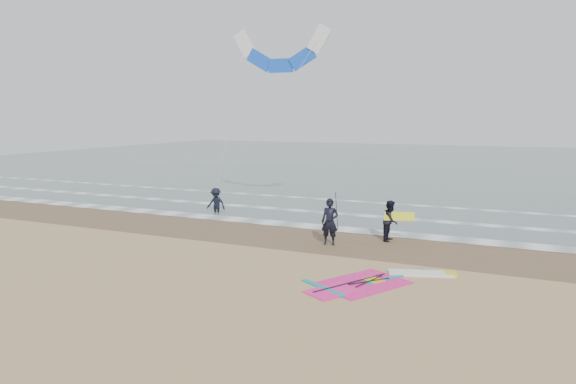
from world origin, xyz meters
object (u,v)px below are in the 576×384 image
at_px(person_standing, 330,222).
at_px(person_wading, 216,198).
at_px(surf_kite, 280,54).
at_px(windsurf_rig, 380,281).
at_px(person_walking, 391,221).

height_order(person_standing, person_wading, person_standing).
bearing_deg(surf_kite, person_standing, -52.10).
height_order(person_standing, surf_kite, surf_kite).
relative_size(windsurf_rig, person_standing, 2.38).
height_order(windsurf_rig, person_walking, person_walking).
bearing_deg(person_wading, surf_kite, 46.21).
distance_m(person_standing, person_wading, 9.39).
height_order(windsurf_rig, person_wading, person_wading).
xyz_separation_m(person_standing, surf_kite, (-5.59, 7.18, 8.03)).
relative_size(person_standing, surf_kite, 0.21).
relative_size(windsurf_rig, person_walking, 2.64).
bearing_deg(surf_kite, windsurf_rig, -52.06).
distance_m(person_walking, surf_kite, 12.49).
relative_size(person_wading, surf_kite, 0.19).
distance_m(windsurf_rig, person_walking, 5.98).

